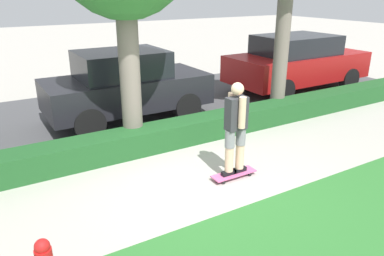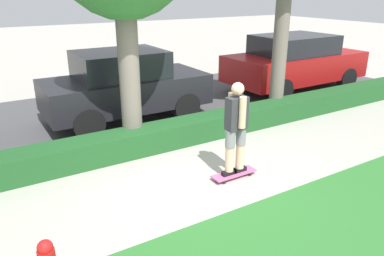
{
  "view_description": "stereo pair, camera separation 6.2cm",
  "coord_description": "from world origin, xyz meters",
  "px_view_note": "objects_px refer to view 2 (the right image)",
  "views": [
    {
      "loc": [
        -2.9,
        -4.67,
        3.0
      ],
      "look_at": [
        0.23,
        0.6,
        0.7
      ],
      "focal_mm": 35.0,
      "sensor_mm": 36.0,
      "label": 1
    },
    {
      "loc": [
        -2.96,
        -4.63,
        3.0
      ],
      "look_at": [
        0.23,
        0.6,
        0.7
      ],
      "focal_mm": 35.0,
      "sensor_mm": 36.0,
      "label": 2
    }
  ],
  "objects_px": {
    "skateboard": "(234,174)",
    "parked_car_rear": "(295,62)",
    "skater_person": "(236,127)",
    "parked_car_middle": "(125,85)"
  },
  "relations": [
    {
      "from": "skater_person",
      "to": "parked_car_rear",
      "type": "bearing_deg",
      "value": 35.95
    },
    {
      "from": "skater_person",
      "to": "parked_car_rear",
      "type": "distance_m",
      "value": 6.4
    },
    {
      "from": "parked_car_middle",
      "to": "parked_car_rear",
      "type": "xyz_separation_m",
      "value": [
        5.59,
        0.01,
        0.02
      ]
    },
    {
      "from": "skater_person",
      "to": "skateboard",
      "type": "bearing_deg",
      "value": -153.43
    },
    {
      "from": "parked_car_rear",
      "to": "skateboard",
      "type": "bearing_deg",
      "value": -144.6
    },
    {
      "from": "skateboard",
      "to": "parked_car_middle",
      "type": "xyz_separation_m",
      "value": [
        -0.41,
        3.74,
        0.78
      ]
    },
    {
      "from": "parked_car_middle",
      "to": "skater_person",
      "type": "bearing_deg",
      "value": -83.62
    },
    {
      "from": "skater_person",
      "to": "parked_car_rear",
      "type": "xyz_separation_m",
      "value": [
        5.18,
        3.76,
        -0.04
      ]
    },
    {
      "from": "skateboard",
      "to": "parked_car_rear",
      "type": "bearing_deg",
      "value": 35.95
    },
    {
      "from": "skateboard",
      "to": "parked_car_rear",
      "type": "height_order",
      "value": "parked_car_rear"
    }
  ]
}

